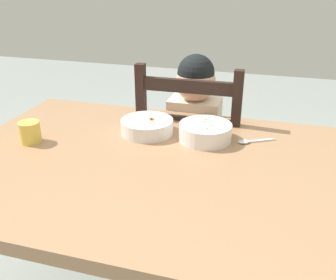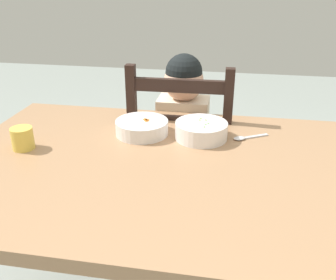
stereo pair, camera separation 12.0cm
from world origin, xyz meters
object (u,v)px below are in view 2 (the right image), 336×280
at_px(bowl_of_carrots, 142,127).
at_px(drinking_cup, 23,138).
at_px(dining_table, 169,189).
at_px(bowl_of_peas, 201,130).
at_px(spoon, 245,138).
at_px(child_figure, 182,129).
at_px(dining_chair, 182,164).

relative_size(bowl_of_carrots, drinking_cup, 2.57).
height_order(dining_table, bowl_of_peas, bowl_of_peas).
bearing_deg(drinking_cup, dining_table, -2.17).
height_order(bowl_of_carrots, spoon, bowl_of_carrots).
bearing_deg(bowl_of_peas, drinking_cup, -161.99).
distance_m(dining_table, bowl_of_carrots, 0.28).
relative_size(dining_table, bowl_of_peas, 7.57).
bearing_deg(child_figure, dining_table, -86.83).
height_order(dining_table, dining_chair, dining_chair).
bearing_deg(spoon, bowl_of_carrots, -176.72).
distance_m(dining_table, bowl_of_peas, 0.25).
bearing_deg(bowl_of_carrots, drinking_cup, -152.59).
xyz_separation_m(spoon, drinking_cup, (-0.73, -0.21, 0.03)).
xyz_separation_m(bowl_of_carrots, spoon, (0.37, 0.02, -0.02)).
distance_m(child_figure, bowl_of_carrots, 0.33).
distance_m(bowl_of_peas, spoon, 0.16).
relative_size(child_figure, drinking_cup, 12.84).
relative_size(bowl_of_peas, bowl_of_carrots, 0.97).
distance_m(bowl_of_peas, drinking_cup, 0.61).
bearing_deg(child_figure, drinking_cup, -134.32).
distance_m(child_figure, bowl_of_peas, 0.34).
bearing_deg(drinking_cup, dining_chair, 45.92).
bearing_deg(child_figure, bowl_of_peas, -69.82).
bearing_deg(dining_chair, dining_table, -86.99).
height_order(dining_chair, child_figure, child_figure).
bearing_deg(dining_chair, spoon, -46.89).
xyz_separation_m(dining_table, spoon, (0.23, 0.23, 0.10)).
xyz_separation_m(child_figure, bowl_of_peas, (0.11, -0.29, 0.13)).
bearing_deg(child_figure, bowl_of_carrots, -110.17).
relative_size(child_figure, spoon, 7.38).
xyz_separation_m(bowl_of_carrots, drinking_cup, (-0.36, -0.19, 0.01)).
bearing_deg(bowl_of_peas, spoon, 7.85).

